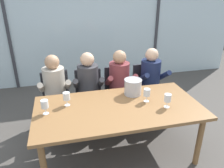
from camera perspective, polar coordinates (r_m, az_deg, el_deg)
name	(u,v)px	position (r m, az deg, el deg)	size (l,w,h in m)	color
ground	(103,115)	(3.92, -2.26, -8.05)	(14.00, 14.00, 0.00)	#4C4742
window_glass_panel	(88,25)	(4.98, -6.39, 14.91)	(7.24, 0.03, 2.60)	silver
window_mullion_left	(7,29)	(5.02, -25.57, 12.85)	(0.06, 0.06, 2.60)	#38383D
window_mullion_right	(157,23)	(5.42, 11.60, 15.32)	(0.06, 0.06, 2.60)	#38383D
hillside_vineyard	(74,17)	(8.80, -9.84, 16.78)	(13.24, 2.40, 2.02)	#386633
dining_table	(119,111)	(2.74, 1.74, -7.15)	(2.04, 1.02, 0.74)	olive
chair_near_curtain	(57,95)	(3.57, -14.18, -2.87)	(0.49, 0.49, 0.88)	#232328
chair_left_of_center	(89,93)	(3.56, -6.03, -2.30)	(0.46, 0.46, 0.88)	#232328
chair_center	(118,89)	(3.66, 1.67, -1.37)	(0.45, 0.45, 0.88)	#232328
chair_right_of_center	(146,86)	(3.83, 8.88, -0.49)	(0.46, 0.46, 0.88)	#232328
person_beige_jumper	(55,90)	(3.35, -14.58, -1.46)	(0.47, 0.62, 1.20)	#B7AD9E
person_charcoal_jacket	(89,86)	(3.37, -6.09, -0.63)	(0.49, 0.63, 1.20)	#38383D
person_maroon_top	(120,83)	(3.46, 2.17, 0.19)	(0.47, 0.62, 1.20)	brown
person_navy_polo	(152,80)	(3.64, 10.42, 1.00)	(0.48, 0.63, 1.20)	#192347
ice_bucket_primary	(133,87)	(2.97, 5.45, -0.69)	(0.24, 0.24, 0.22)	#B7B7BC
wine_glass_by_left_taster	(168,98)	(2.72, 14.29, -3.59)	(0.08, 0.08, 0.17)	silver
wine_glass_near_bucket	(147,93)	(2.80, 9.06, -2.34)	(0.08, 0.08, 0.17)	silver
wine_glass_center_pour	(67,97)	(2.73, -11.75, -3.27)	(0.08, 0.08, 0.17)	silver
wine_glass_by_right_taster	(45,105)	(2.62, -17.11, -5.18)	(0.08, 0.08, 0.17)	silver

